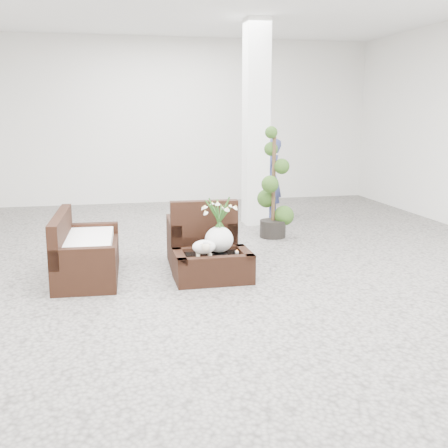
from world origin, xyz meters
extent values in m
plane|color=gray|center=(0.00, 0.00, 0.00)|extent=(11.00, 11.00, 0.00)
cube|color=white|center=(1.20, 2.80, 1.75)|extent=(0.40, 0.40, 3.50)
cube|color=black|center=(-0.20, -0.37, 0.16)|extent=(0.90, 0.60, 0.31)
ellipsoid|color=white|center=(-0.32, -0.47, 0.42)|extent=(0.28, 0.23, 0.21)
cylinder|color=white|center=(0.10, -0.35, 0.33)|extent=(0.04, 0.04, 0.03)
cube|color=black|center=(-0.20, 0.39, 0.45)|extent=(0.87, 0.83, 0.89)
cube|color=black|center=(-1.64, 0.07, 0.39)|extent=(0.78, 1.51, 0.79)
imported|color=navy|center=(1.63, 3.24, 0.74)|extent=(0.58, 0.64, 1.47)
camera|label=1|loc=(-1.42, -6.59, 1.98)|focal=44.52mm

